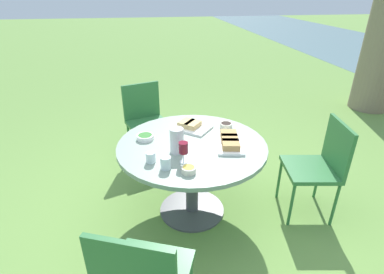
{
  "coord_description": "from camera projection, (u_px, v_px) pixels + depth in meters",
  "views": [
    {
      "loc": [
        2.17,
        -0.35,
        1.87
      ],
      "look_at": [
        0.0,
        0.0,
        0.77
      ],
      "focal_mm": 28.0,
      "sensor_mm": 36.0,
      "label": 1
    }
  ],
  "objects": [
    {
      "name": "ground_plane",
      "position": [
        192.0,
        210.0,
        2.81
      ],
      "size": [
        40.0,
        40.0,
        0.0
      ],
      "primitive_type": "plane",
      "color": "#668E42"
    },
    {
      "name": "dining_table",
      "position": [
        192.0,
        156.0,
        2.55
      ],
      "size": [
        1.25,
        1.25,
        0.71
      ],
      "color": "#4C4C51",
      "rests_on": "ground_plane"
    },
    {
      "name": "chair_near_left",
      "position": [
        146.0,
        116.0,
        3.48
      ],
      "size": [
        0.54,
        0.55,
        0.89
      ],
      "color": "#2D6B38",
      "rests_on": "ground_plane"
    },
    {
      "name": "chair_far_back",
      "position": [
        321.0,
        162.0,
        2.58
      ],
      "size": [
        0.5,
        0.48,
        0.89
      ],
      "color": "#2D6B38",
      "rests_on": "ground_plane"
    },
    {
      "name": "water_pitcher",
      "position": [
        177.0,
        140.0,
        2.32
      ],
      "size": [
        0.12,
        0.11,
        0.2
      ],
      "color": "silver",
      "rests_on": "dining_table"
    },
    {
      "name": "wine_glass",
      "position": [
        183.0,
        149.0,
        2.17
      ],
      "size": [
        0.07,
        0.07,
        0.17
      ],
      "color": "silver",
      "rests_on": "dining_table"
    },
    {
      "name": "platter_bread_main",
      "position": [
        191.0,
        126.0,
        2.74
      ],
      "size": [
        0.38,
        0.39,
        0.07
      ],
      "color": "white",
      "rests_on": "dining_table"
    },
    {
      "name": "platter_charcuterie",
      "position": [
        230.0,
        141.0,
        2.46
      ],
      "size": [
        0.42,
        0.27,
        0.07
      ],
      "color": "white",
      "rests_on": "dining_table"
    },
    {
      "name": "bowl_fries",
      "position": [
        189.0,
        169.0,
        2.09
      ],
      "size": [
        0.1,
        0.1,
        0.05
      ],
      "color": "beige",
      "rests_on": "dining_table"
    },
    {
      "name": "bowl_salad",
      "position": [
        145.0,
        137.0,
        2.55
      ],
      "size": [
        0.15,
        0.15,
        0.04
      ],
      "color": "white",
      "rests_on": "dining_table"
    },
    {
      "name": "bowl_olives",
      "position": [
        226.0,
        125.0,
        2.77
      ],
      "size": [
        0.12,
        0.12,
        0.04
      ],
      "color": "beige",
      "rests_on": "dining_table"
    },
    {
      "name": "cup_water_near",
      "position": [
        151.0,
        157.0,
        2.21
      ],
      "size": [
        0.07,
        0.07,
        0.08
      ],
      "color": "silver",
      "rests_on": "dining_table"
    },
    {
      "name": "cup_water_far",
      "position": [
        166.0,
        163.0,
        2.13
      ],
      "size": [
        0.08,
        0.08,
        0.09
      ],
      "color": "silver",
      "rests_on": "dining_table"
    }
  ]
}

